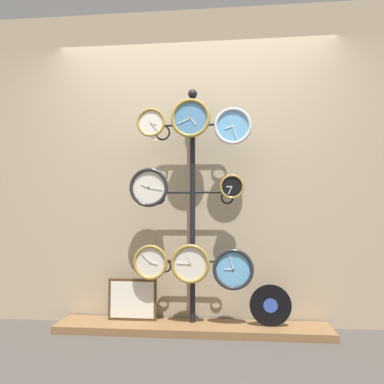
# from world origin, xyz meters

# --- Properties ---
(ground_plane) EXTENTS (12.00, 12.00, 0.00)m
(ground_plane) POSITION_xyz_m (0.00, 0.00, 0.00)
(ground_plane) COLOR #47423D
(shop_wall) EXTENTS (4.40, 0.04, 2.80)m
(shop_wall) POSITION_xyz_m (0.00, 0.57, 1.40)
(shop_wall) COLOR tan
(shop_wall) RESTS_ON ground_plane
(low_shelf) EXTENTS (2.20, 0.36, 0.06)m
(low_shelf) POSITION_xyz_m (0.00, 0.35, 0.03)
(low_shelf) COLOR brown
(low_shelf) RESTS_ON ground_plane
(display_stand) EXTENTS (0.69, 0.41, 2.01)m
(display_stand) POSITION_xyz_m (0.00, 0.41, 0.73)
(display_stand) COLOR black
(display_stand) RESTS_ON ground_plane
(clock_top_left) EXTENTS (0.24, 0.04, 0.24)m
(clock_top_left) POSITION_xyz_m (-0.34, 0.33, 1.71)
(clock_top_left) COLOR silver
(clock_top_center) EXTENTS (0.33, 0.04, 0.33)m
(clock_top_center) POSITION_xyz_m (-0.01, 0.32, 1.74)
(clock_top_center) COLOR #4C84B2
(clock_top_right) EXTENTS (0.31, 0.04, 0.31)m
(clock_top_right) POSITION_xyz_m (0.34, 0.31, 1.66)
(clock_top_right) COLOR #60A8DB
(clock_middle_left) EXTENTS (0.33, 0.04, 0.33)m
(clock_middle_left) POSITION_xyz_m (-0.36, 0.33, 1.17)
(clock_middle_left) COLOR silver
(clock_middle_right) EXTENTS (0.20, 0.04, 0.20)m
(clock_middle_right) POSITION_xyz_m (0.33, 0.34, 1.17)
(clock_middle_right) COLOR black
(clock_bottom_left) EXTENTS (0.29, 0.04, 0.29)m
(clock_bottom_left) POSITION_xyz_m (-0.34, 0.33, 0.55)
(clock_bottom_left) COLOR silver
(clock_bottom_center) EXTENTS (0.31, 0.04, 0.31)m
(clock_bottom_center) POSITION_xyz_m (-0.01, 0.29, 0.55)
(clock_bottom_center) COLOR silver
(clock_bottom_right) EXTENTS (0.33, 0.04, 0.33)m
(clock_bottom_right) POSITION_xyz_m (0.33, 0.29, 0.51)
(clock_bottom_right) COLOR #60A8DB
(vinyl_record) EXTENTS (0.33, 0.01, 0.33)m
(vinyl_record) POSITION_xyz_m (0.63, 0.34, 0.22)
(vinyl_record) COLOR black
(vinyl_record) RESTS_ON low_shelf
(picture_frame) EXTENTS (0.41, 0.02, 0.34)m
(picture_frame) POSITION_xyz_m (-0.51, 0.41, 0.23)
(picture_frame) COLOR #4C381E
(picture_frame) RESTS_ON low_shelf
(price_tag_upper) EXTENTS (0.04, 0.00, 0.03)m
(price_tag_upper) POSITION_xyz_m (-0.31, 0.33, 1.57)
(price_tag_upper) COLOR white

